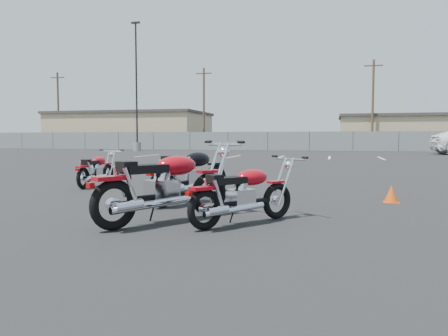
% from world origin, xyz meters
% --- Properties ---
extents(ground, '(120.00, 120.00, 0.00)m').
position_xyz_m(ground, '(0.00, 0.00, 0.00)').
color(ground, black).
rests_on(ground, ground).
extents(motorcycle_front_red, '(0.72, 1.86, 0.91)m').
position_xyz_m(motorcycle_front_red, '(-3.59, 2.44, 0.41)').
color(motorcycle_front_red, black).
rests_on(motorcycle_front_red, ground).
extents(motorcycle_second_black, '(1.28, 2.35, 1.17)m').
position_xyz_m(motorcycle_second_black, '(-0.39, 0.43, 0.53)').
color(motorcycle_second_black, black).
rests_on(motorcycle_second_black, ground).
extents(motorcycle_third_red, '(1.73, 2.23, 1.18)m').
position_xyz_m(motorcycle_third_red, '(-0.13, -1.58, 0.54)').
color(motorcycle_third_red, black).
rests_on(motorcycle_third_red, ground).
extents(motorcycle_rear_red, '(1.50, 1.74, 0.95)m').
position_xyz_m(motorcycle_rear_red, '(0.99, -1.43, 0.43)').
color(motorcycle_rear_red, black).
rests_on(motorcycle_rear_red, ground).
extents(training_cone_near, '(0.28, 0.28, 0.33)m').
position_xyz_m(training_cone_near, '(3.29, 1.27, 0.17)').
color(training_cone_near, '#E1480B').
rests_on(training_cone_near, ground).
extents(light_pole_west, '(0.80, 0.70, 11.62)m').
position_xyz_m(light_pole_west, '(-15.23, 29.48, 3.13)').
color(light_pole_west, gray).
rests_on(light_pole_west, ground).
extents(chainlink_fence, '(80.06, 0.06, 1.80)m').
position_xyz_m(chainlink_fence, '(-0.00, 35.00, 0.90)').
color(chainlink_fence, slate).
rests_on(chainlink_fence, ground).
extents(tan_building_west, '(18.40, 10.40, 4.30)m').
position_xyz_m(tan_building_west, '(-22.00, 42.00, 2.16)').
color(tan_building_west, tan).
rests_on(tan_building_west, ground).
extents(tan_building_east, '(14.40, 9.40, 3.70)m').
position_xyz_m(tan_building_east, '(10.00, 44.00, 1.86)').
color(tan_building_east, tan).
rests_on(tan_building_east, ground).
extents(utility_pole_a, '(1.80, 0.24, 9.00)m').
position_xyz_m(utility_pole_a, '(-30.00, 39.00, 4.69)').
color(utility_pole_a, '#493222').
rests_on(utility_pole_a, ground).
extents(utility_pole_b, '(1.80, 0.24, 9.00)m').
position_xyz_m(utility_pole_b, '(-12.00, 40.00, 4.69)').
color(utility_pole_b, '#493222').
rests_on(utility_pole_b, ground).
extents(utility_pole_c, '(1.80, 0.24, 9.00)m').
position_xyz_m(utility_pole_c, '(6.00, 39.00, 4.69)').
color(utility_pole_c, '#493222').
rests_on(utility_pole_c, ground).
extents(parking_line_stripes, '(15.12, 4.00, 0.01)m').
position_xyz_m(parking_line_stripes, '(-2.50, 20.00, 0.00)').
color(parking_line_stripes, silver).
rests_on(parking_line_stripes, ground).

